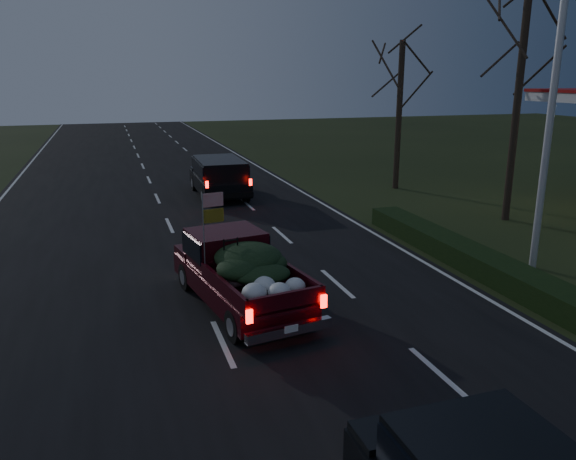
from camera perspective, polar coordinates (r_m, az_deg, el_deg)
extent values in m
plane|color=black|center=(11.94, -6.65, -11.42)|extent=(120.00, 120.00, 0.00)
cube|color=black|center=(11.94, -6.66, -11.38)|extent=(14.00, 120.00, 0.02)
cube|color=black|center=(17.39, 17.27, -2.28)|extent=(1.00, 10.00, 0.60)
cylinder|color=silver|center=(16.96, 25.18, 11.03)|extent=(0.20, 0.20, 9.00)
cylinder|color=black|center=(22.71, 22.22, 11.44)|extent=(0.28, 0.28, 8.50)
cylinder|color=black|center=(28.00, 11.20, 11.25)|extent=(0.28, 0.28, 7.00)
cube|color=#37070F|center=(13.57, -4.98, -5.44)|extent=(2.60, 4.88, 0.51)
cube|color=#37070F|center=(14.08, -6.34, -1.71)|extent=(1.94, 1.75, 0.83)
cube|color=black|center=(14.05, -6.35, -1.35)|extent=(2.01, 1.67, 0.51)
cube|color=#37070F|center=(12.43, -2.87, -6.01)|extent=(2.12, 2.85, 0.06)
ellipsoid|color=black|center=(12.70, -3.58, -3.54)|extent=(1.74, 1.89, 0.56)
cylinder|color=gray|center=(12.87, -8.55, -0.40)|extent=(0.03, 0.03, 1.86)
cube|color=red|center=(12.77, -7.62, 3.06)|extent=(0.48, 0.10, 0.32)
cube|color=gold|center=(12.85, -7.57, 1.45)|extent=(0.48, 0.10, 0.32)
cube|color=black|center=(26.17, -7.04, 4.83)|extent=(2.13, 4.97, 0.62)
cube|color=black|center=(25.80, -6.99, 6.26)|extent=(1.99, 3.63, 0.82)
cube|color=black|center=(25.79, -6.99, 6.44)|extent=(2.09, 3.53, 0.49)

